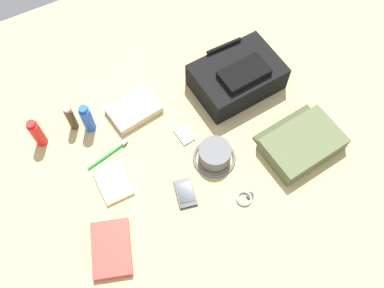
# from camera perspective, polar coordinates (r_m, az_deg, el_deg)

# --- Properties ---
(ground_plane) EXTENTS (2.64, 2.02, 0.02)m
(ground_plane) POSITION_cam_1_polar(r_m,az_deg,el_deg) (1.72, 0.00, -0.79)
(ground_plane) COLOR tan
(ground_plane) RESTS_ON ground
(backpack) EXTENTS (0.37, 0.27, 0.15)m
(backpack) POSITION_cam_1_polar(r_m,az_deg,el_deg) (1.82, 6.00, 8.87)
(backpack) COLOR black
(backpack) RESTS_ON ground_plane
(toiletry_pouch) EXTENTS (0.31, 0.27, 0.07)m
(toiletry_pouch) POSITION_cam_1_polar(r_m,az_deg,el_deg) (1.73, 14.33, 0.08)
(toiletry_pouch) COLOR #56603D
(toiletry_pouch) RESTS_ON ground_plane
(bucket_hat) EXTENTS (0.17, 0.17, 0.08)m
(bucket_hat) POSITION_cam_1_polar(r_m,az_deg,el_deg) (1.66, 3.02, -1.46)
(bucket_hat) COLOR slate
(bucket_hat) RESTS_ON ground_plane
(sunscreen_spray) EXTENTS (0.04, 0.04, 0.15)m
(sunscreen_spray) POSITION_cam_1_polar(r_m,az_deg,el_deg) (1.76, -19.85, 1.36)
(sunscreen_spray) COLOR red
(sunscreen_spray) RESTS_ON ground_plane
(cologne_bottle) EXTENTS (0.03, 0.03, 0.14)m
(cologne_bottle) POSITION_cam_1_polar(r_m,az_deg,el_deg) (1.76, -15.74, 3.32)
(cologne_bottle) COLOR #473319
(cologne_bottle) RESTS_ON ground_plane
(deodorant_spray) EXTENTS (0.04, 0.04, 0.15)m
(deodorant_spray) POSITION_cam_1_polar(r_m,az_deg,el_deg) (1.74, -13.72, 3.29)
(deodorant_spray) COLOR blue
(deodorant_spray) RESTS_ON ground_plane
(paperback_novel) EXTENTS (0.19, 0.23, 0.03)m
(paperback_novel) POSITION_cam_1_polar(r_m,az_deg,el_deg) (1.58, -10.64, -13.49)
(paperback_novel) COLOR red
(paperback_novel) RESTS_ON ground_plane
(cell_phone) EXTENTS (0.09, 0.13, 0.01)m
(cell_phone) POSITION_cam_1_polar(r_m,az_deg,el_deg) (1.62, -0.89, -6.51)
(cell_phone) COLOR black
(cell_phone) RESTS_ON ground_plane
(media_player) EXTENTS (0.06, 0.09, 0.01)m
(media_player) POSITION_cam_1_polar(r_m,az_deg,el_deg) (1.73, -0.95, 1.32)
(media_player) COLOR #B7B7BC
(media_player) RESTS_ON ground_plane
(wristwatch) EXTENTS (0.07, 0.06, 0.01)m
(wristwatch) POSITION_cam_1_polar(r_m,az_deg,el_deg) (1.63, 7.04, -7.12)
(wristwatch) COLOR #99999E
(wristwatch) RESTS_ON ground_plane
(toothbrush) EXTENTS (0.19, 0.05, 0.02)m
(toothbrush) POSITION_cam_1_polar(r_m,az_deg,el_deg) (1.72, -10.80, -1.23)
(toothbrush) COLOR #198C33
(toothbrush) RESTS_ON ground_plane
(notepad) EXTENTS (0.11, 0.15, 0.02)m
(notepad) POSITION_cam_1_polar(r_m,az_deg,el_deg) (1.66, -10.39, -5.11)
(notepad) COLOR beige
(notepad) RESTS_ON ground_plane
(folded_towel) EXTENTS (0.22, 0.17, 0.04)m
(folded_towel) POSITION_cam_1_polar(r_m,az_deg,el_deg) (1.79, -7.72, 4.55)
(folded_towel) COLOR beige
(folded_towel) RESTS_ON ground_plane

